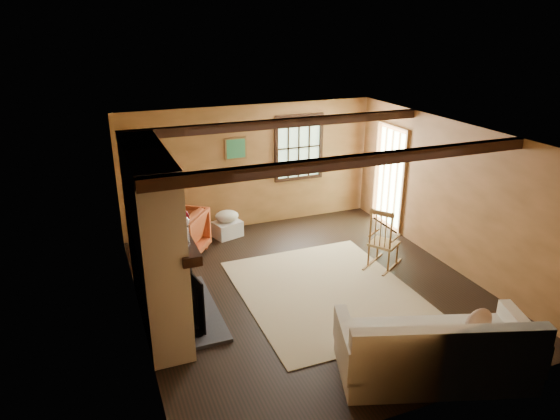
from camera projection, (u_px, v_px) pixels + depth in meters
name	position (u px, v px, depth m)	size (l,w,h in m)	color
ground	(309.00, 288.00, 7.69)	(5.50, 5.50, 0.00)	black
room_envelope	(317.00, 181.00, 7.40)	(5.02, 5.52, 2.44)	#A96C3C
fireplace	(156.00, 246.00, 6.53)	(1.02, 2.30, 2.40)	#9D483D
rug	(326.00, 292.00, 7.58)	(2.50, 3.00, 0.01)	tan
rocking_chair	(383.00, 242.00, 8.22)	(0.84, 0.74, 1.04)	tan
sofa	(436.00, 353.00, 5.68)	(2.38, 1.60, 0.88)	silver
firewood_pile	(159.00, 239.00, 9.14)	(0.60, 0.11, 0.22)	#4E3D21
laundry_basket	(227.00, 229.00, 9.47)	(0.50, 0.38, 0.30)	white
basket_pillow	(227.00, 216.00, 9.37)	(0.45, 0.36, 0.22)	silver
armchair	(178.00, 234.00, 8.62)	(0.87, 0.90, 0.82)	#BF6026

